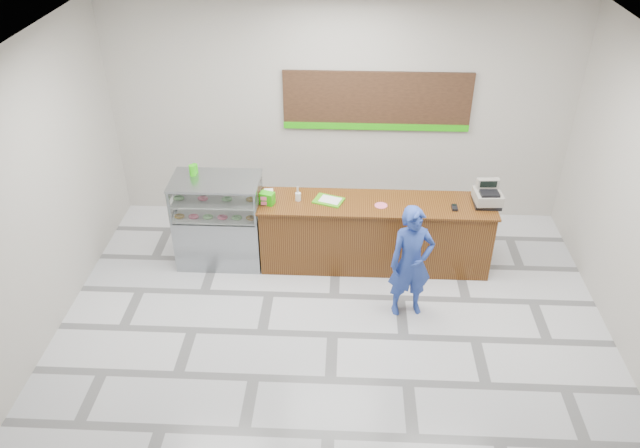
{
  "coord_description": "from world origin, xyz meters",
  "views": [
    {
      "loc": [
        0.12,
        -5.85,
        5.41
      ],
      "look_at": [
        -0.2,
        0.9,
        1.08
      ],
      "focal_mm": 35.0,
      "sensor_mm": 36.0,
      "label": 1
    }
  ],
  "objects_px": {
    "sales_counter": "(375,234)",
    "serving_tray": "(329,200)",
    "customer": "(411,262)",
    "cash_register": "(488,196)",
    "display_case": "(219,220)"
  },
  "relations": [
    {
      "from": "serving_tray",
      "to": "cash_register",
      "type": "bearing_deg",
      "value": 20.1
    },
    {
      "from": "cash_register",
      "to": "serving_tray",
      "type": "height_order",
      "value": "cash_register"
    },
    {
      "from": "sales_counter",
      "to": "cash_register",
      "type": "height_order",
      "value": "cash_register"
    },
    {
      "from": "display_case",
      "to": "cash_register",
      "type": "relative_size",
      "value": 3.37
    },
    {
      "from": "sales_counter",
      "to": "display_case",
      "type": "distance_m",
      "value": 2.23
    },
    {
      "from": "sales_counter",
      "to": "cash_register",
      "type": "relative_size",
      "value": 8.26
    },
    {
      "from": "sales_counter",
      "to": "display_case",
      "type": "bearing_deg",
      "value": -179.99
    },
    {
      "from": "sales_counter",
      "to": "cash_register",
      "type": "bearing_deg",
      "value": 1.42
    },
    {
      "from": "sales_counter",
      "to": "cash_register",
      "type": "xyz_separation_m",
      "value": [
        1.5,
        0.04,
        0.64
      ]
    },
    {
      "from": "display_case",
      "to": "serving_tray",
      "type": "relative_size",
      "value": 2.88
    },
    {
      "from": "sales_counter",
      "to": "serving_tray",
      "type": "xyz_separation_m",
      "value": [
        -0.66,
        0.01,
        0.52
      ]
    },
    {
      "from": "cash_register",
      "to": "serving_tray",
      "type": "relative_size",
      "value": 0.86
    },
    {
      "from": "display_case",
      "to": "cash_register",
      "type": "xyz_separation_m",
      "value": [
        3.72,
        0.04,
        0.48
      ]
    },
    {
      "from": "serving_tray",
      "to": "customer",
      "type": "relative_size",
      "value": 0.3
    },
    {
      "from": "cash_register",
      "to": "serving_tray",
      "type": "xyz_separation_m",
      "value": [
        -2.16,
        -0.02,
        -0.12
      ]
    }
  ]
}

